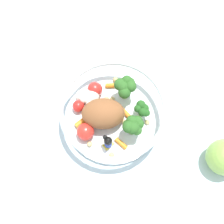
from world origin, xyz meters
The scene contains 3 objects.
ground_plane centered at (0.00, 0.00, 0.00)m, with size 2.40×2.40×0.00m, color silver.
food_container centered at (0.00, -0.01, 0.03)m, with size 0.20×0.20×0.07m.
folded_napkin centered at (0.00, -0.23, 0.00)m, with size 0.12×0.14×0.01m, color silver.
Camera 1 is at (0.19, 0.03, 0.53)m, focal length 43.65 mm.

